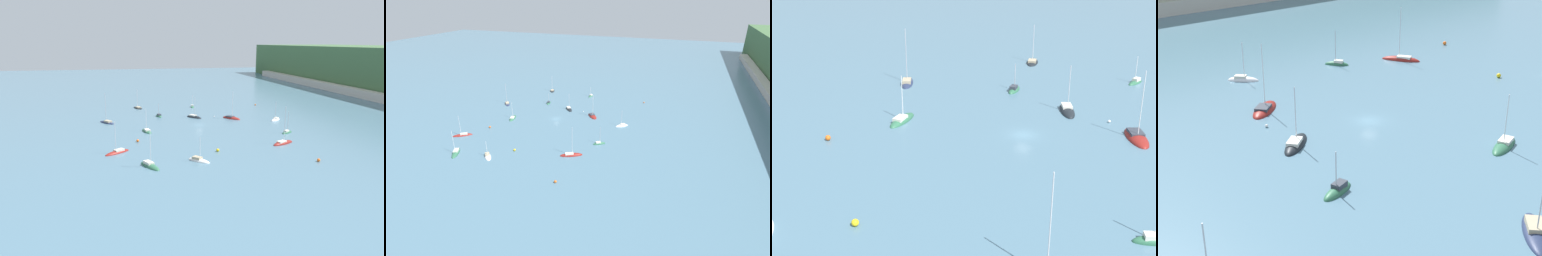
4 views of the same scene
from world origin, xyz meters
TOP-DOWN VIEW (x-y plane):
  - ground_plane at (0.00, 0.00)m, footprint 600.00×600.00m
  - sailboat_0 at (-10.67, -34.67)m, footprint 8.28×7.16m
  - sailboat_1 at (43.07, -9.66)m, footprint 6.56×6.24m
  - sailboat_2 at (-19.56, -13.27)m, footprint 5.66×3.01m
  - sailboat_3 at (31.17, -31.02)m, footprint 6.77×7.94m
  - sailboat_4 at (6.86, -20.57)m, footprint 8.08×4.06m
  - sailboat_5 at (-39.40, 5.33)m, footprint 5.29×2.29m
  - sailboat_6 at (-2.49, 32.36)m, footprint 5.67×6.17m
  - sailboat_7 at (18.54, 27.38)m, footprint 4.28×5.37m
  - sailboat_8 at (44.99, -22.93)m, footprint 8.61×5.75m
  - sailboat_9 at (-41.23, -20.83)m, footprint 7.90×5.42m
  - sailboat_10 at (-14.51, 1.02)m, footprint 8.00×6.60m
  - sailboat_11 at (-9.34, 15.75)m, footprint 8.82×7.61m
  - sailboat_12 at (31.38, 19.92)m, footprint 6.01×8.86m
  - mooring_buoy_0 at (49.95, 21.55)m, footprint 0.90×0.90m
  - mooring_buoy_1 at (35.61, -2.34)m, footprint 0.90×0.90m
  - mooring_buoy_2 at (20.25, -24.54)m, footprint 0.88×0.88m
  - mooring_buoy_3 at (-13.50, 9.52)m, footprint 0.50×0.50m
  - mooring_buoy_4 at (-38.17, 37.24)m, footprint 0.70×0.70m

SIDE VIEW (x-z plane):
  - ground_plane at x=0.00m, z-range 0.00..0.00m
  - sailboat_11 at x=-9.34m, z-range -6.14..6.29m
  - sailboat_4 at x=6.86m, z-range -4.38..4.54m
  - sailboat_12 at x=31.38m, z-range -6.32..6.48m
  - sailboat_10 at x=-14.51m, z-range -4.77..4.93m
  - sailboat_6 at x=-2.49m, z-range -4.23..4.40m
  - sailboat_3 at x=31.17m, z-range -4.95..5.14m
  - sailboat_9 at x=-41.23m, z-range -4.77..4.97m
  - sailboat_1 at x=43.07m, z-range -3.60..3.80m
  - sailboat_7 at x=18.54m, z-range -4.08..4.29m
  - sailboat_8 at x=44.99m, z-range -5.26..5.47m
  - sailboat_2 at x=-19.56m, z-range -3.06..3.28m
  - sailboat_0 at x=-10.67m, z-range -6.06..6.32m
  - sailboat_5 at x=-39.40m, z-range -3.12..3.37m
  - mooring_buoy_3 at x=-13.50m, z-range 0.00..0.50m
  - mooring_buoy_4 at x=-38.17m, z-range 0.00..0.70m
  - mooring_buoy_2 at x=20.25m, z-range 0.00..0.88m
  - mooring_buoy_1 at x=35.61m, z-range 0.00..0.90m
  - mooring_buoy_0 at x=49.95m, z-range 0.00..0.90m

